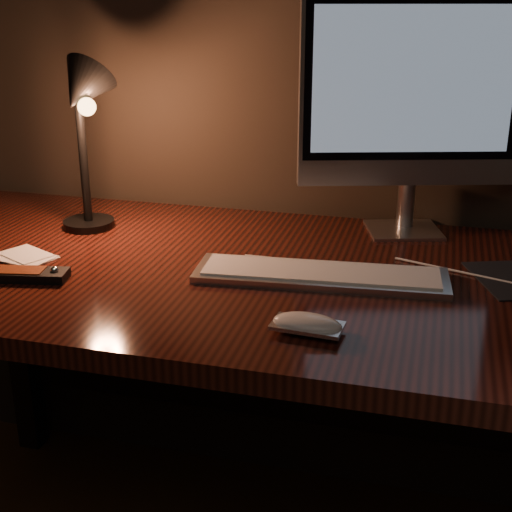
% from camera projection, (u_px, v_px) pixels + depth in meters
% --- Properties ---
extents(desk, '(1.60, 0.75, 0.75)m').
position_uv_depth(desk, '(259.00, 315.00, 1.47)').
color(desk, '#3C140D').
rests_on(desk, ground).
extents(monitor, '(0.46, 0.18, 0.50)m').
position_uv_depth(monitor, '(413.00, 97.00, 1.46)').
color(monitor, silver).
rests_on(monitor, desk).
extents(keyboard, '(0.47, 0.17, 0.02)m').
position_uv_depth(keyboard, '(321.00, 274.00, 1.31)').
color(keyboard, silver).
rests_on(keyboard, desk).
extents(mouse, '(0.11, 0.07, 0.02)m').
position_uv_depth(mouse, '(307.00, 327.00, 1.10)').
color(mouse, white).
rests_on(mouse, desk).
extents(media_remote, '(0.15, 0.08, 0.03)m').
position_uv_depth(media_remote, '(29.00, 274.00, 1.31)').
color(media_remote, black).
rests_on(media_remote, desk).
extents(papers, '(0.14, 0.12, 0.01)m').
position_uv_depth(papers, '(24.00, 256.00, 1.42)').
color(papers, white).
rests_on(papers, desk).
extents(desk_lamp, '(0.18, 0.20, 0.38)m').
position_uv_depth(desk_lamp, '(83.00, 114.00, 1.47)').
color(desk_lamp, black).
rests_on(desk_lamp, desk).
extents(cable, '(0.52, 0.11, 0.00)m').
position_uv_depth(cable, '(384.00, 269.00, 1.36)').
color(cable, white).
rests_on(cable, desk).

